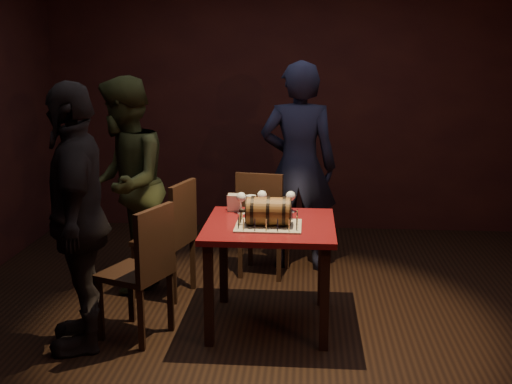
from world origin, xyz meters
TOP-DOWN VIEW (x-y plane):
  - room_shell at (0.00, 0.00)m, footprint 5.04×5.04m
  - pub_table at (0.03, -0.05)m, footprint 0.90×0.90m
  - cake_board at (0.02, -0.13)m, footprint 0.45×0.35m
  - barrel_cake at (0.02, -0.13)m, footprint 0.36×0.21m
  - birthday_candles at (0.02, -0.13)m, footprint 0.40×0.30m
  - wine_glass_left at (-0.20, 0.20)m, footprint 0.07×0.07m
  - wine_glass_mid at (-0.05, 0.28)m, footprint 0.07×0.07m
  - wine_glass_right at (0.16, 0.27)m, footprint 0.07×0.07m
  - pint_of_ale at (-0.12, 0.15)m, footprint 0.07×0.07m
  - menu_card at (-0.26, 0.25)m, footprint 0.10×0.05m
  - chair_back at (-0.10, 0.92)m, footprint 0.46×0.46m
  - chair_left_rear at (-0.77, 0.44)m, footprint 0.49×0.49m
  - chair_left_front at (-0.80, -0.35)m, footprint 0.52×0.52m
  - person_back at (0.20, 1.20)m, footprint 0.69×0.46m
  - person_left_rear at (-1.19, 0.60)m, footprint 0.80×0.95m
  - person_left_front at (-1.19, -0.47)m, footprint 0.67×1.10m

SIDE VIEW (x-z plane):
  - chair_back at x=-0.10m, z-range 0.06..0.99m
  - chair_left_rear at x=-0.77m, z-range 0.06..0.99m
  - chair_left_front at x=-0.80m, z-range 0.06..0.99m
  - pub_table at x=0.03m, z-range 0.27..1.02m
  - cake_board at x=0.02m, z-range 0.75..0.76m
  - birthday_candles at x=0.02m, z-range 0.76..0.85m
  - menu_card at x=-0.26m, z-range 0.75..0.88m
  - pint_of_ale at x=-0.12m, z-range 0.75..0.90m
  - barrel_cake at x=0.02m, z-range 0.75..0.96m
  - person_left_rear at x=-1.19m, z-range 0.00..1.73m
  - wine_glass_mid at x=-0.05m, z-range 0.79..0.95m
  - wine_glass_left at x=-0.20m, z-range 0.79..0.95m
  - wine_glass_right at x=0.16m, z-range 0.79..0.95m
  - person_left_front at x=-1.19m, z-range 0.00..1.75m
  - person_back at x=0.20m, z-range 0.00..1.84m
  - room_shell at x=0.00m, z-range 0.00..2.80m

